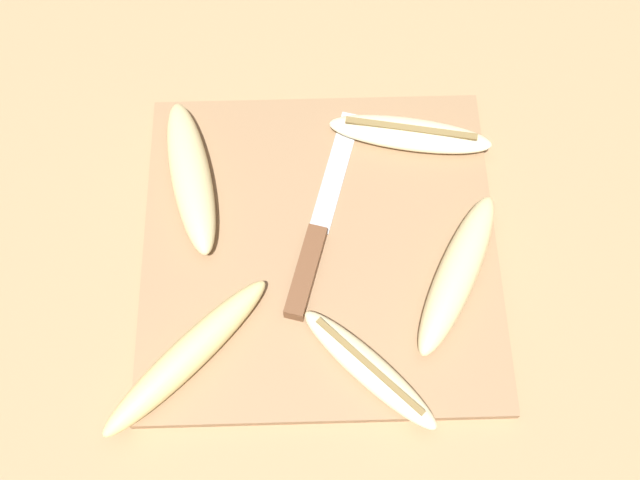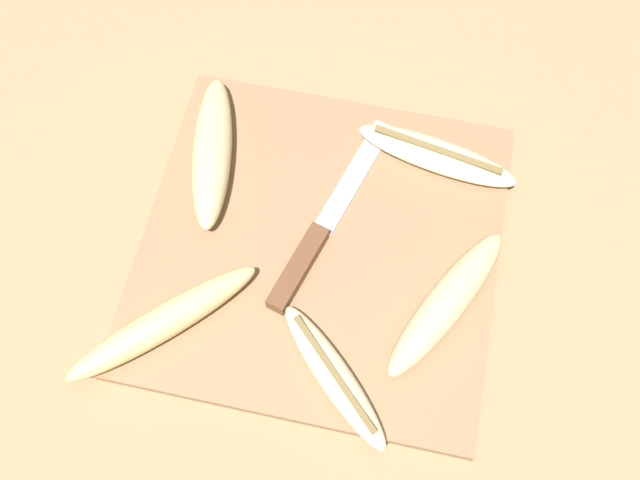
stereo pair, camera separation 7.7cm
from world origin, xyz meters
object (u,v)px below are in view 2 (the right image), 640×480
(banana_cream_curved, at_px, (334,376))
(banana_ripe_center, at_px, (447,302))
(banana_mellow_near, at_px, (212,151))
(banana_golden_short, at_px, (164,322))
(knife, at_px, (311,247))
(banana_pale_long, at_px, (437,155))

(banana_cream_curved, bearing_deg, banana_ripe_center, 44.97)
(banana_mellow_near, bearing_deg, banana_cream_curved, -49.97)
(banana_golden_short, distance_m, banana_cream_curved, 0.17)
(knife, bearing_deg, banana_pale_long, 66.43)
(banana_mellow_near, bearing_deg, banana_ripe_center, -23.52)
(knife, bearing_deg, banana_golden_short, -121.32)
(banana_pale_long, height_order, banana_cream_curved, banana_pale_long)
(banana_mellow_near, height_order, banana_cream_curved, banana_mellow_near)
(banana_golden_short, relative_size, banana_ripe_center, 0.92)
(banana_golden_short, xyz_separation_m, banana_mellow_near, (-0.01, 0.20, 0.00))
(banana_golden_short, distance_m, banana_ripe_center, 0.28)
(banana_pale_long, distance_m, banana_cream_curved, 0.27)
(banana_golden_short, bearing_deg, knife, 42.73)
(banana_mellow_near, bearing_deg, banana_pale_long, 11.80)
(knife, bearing_deg, banana_cream_curved, -52.65)
(banana_golden_short, bearing_deg, banana_pale_long, 46.68)
(knife, distance_m, banana_golden_short, 0.17)
(banana_pale_long, xyz_separation_m, banana_cream_curved, (-0.06, -0.26, -0.00))
(knife, height_order, banana_golden_short, banana_golden_short)
(banana_golden_short, xyz_separation_m, banana_ripe_center, (0.27, 0.08, 0.00))
(banana_ripe_center, relative_size, banana_cream_curved, 1.32)
(knife, relative_size, banana_ripe_center, 1.33)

